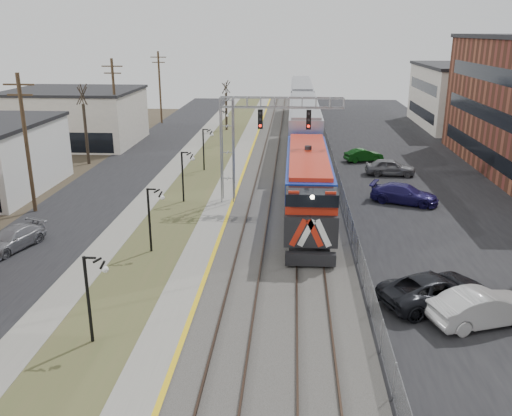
{
  "coord_description": "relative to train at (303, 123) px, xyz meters",
  "views": [
    {
      "loc": [
        4.38,
        -11.74,
        12.74
      ],
      "look_at": [
        2.27,
        19.03,
        2.6
      ],
      "focal_mm": 38.0,
      "sensor_mm": 36.0,
      "label": 1
    }
  ],
  "objects": [
    {
      "name": "street_west",
      "position": [
        -17.0,
        -13.9,
        -2.86
      ],
      "size": [
        7.0,
        120.0,
        0.04
      ],
      "primitive_type": "cube",
      "color": "black",
      "rests_on": "ground"
    },
    {
      "name": "sidewalk",
      "position": [
        -12.5,
        -13.9,
        -2.84
      ],
      "size": [
        2.0,
        120.0,
        0.08
      ],
      "primitive_type": "cube",
      "color": "gray",
      "rests_on": "ground"
    },
    {
      "name": "utility_poles",
      "position": [
        -20.0,
        -23.9,
        2.12
      ],
      "size": [
        0.28,
        80.28,
        10.0
      ],
      "color": "#4C3823",
      "rests_on": "ground"
    },
    {
      "name": "grass_median",
      "position": [
        -9.5,
        -13.9,
        -2.85
      ],
      "size": [
        4.0,
        120.0,
        0.06
      ],
      "primitive_type": "cube",
      "color": "#4A522C",
      "rests_on": "ground"
    },
    {
      "name": "signal_gantry",
      "position": [
        -4.28,
        -20.91,
        2.7
      ],
      "size": [
        9.0,
        1.07,
        8.15
      ],
      "color": "gray",
      "rests_on": "ground"
    },
    {
      "name": "ballast_bed",
      "position": [
        -1.5,
        -13.9,
        -2.78
      ],
      "size": [
        8.0,
        120.0,
        0.2
      ],
      "primitive_type": "cube",
      "color": "#595651",
      "rests_on": "ground"
    },
    {
      "name": "car_street_b",
      "position": [
        -18.01,
        -31.05,
        -2.23
      ],
      "size": [
        3.07,
        4.82,
        1.3
      ],
      "primitive_type": "imported",
      "rotation": [
        0.0,
        0.0,
        -0.3
      ],
      "color": "gray",
      "rests_on": "ground"
    },
    {
      "name": "track_far",
      "position": [
        -0.0,
        -13.9,
        -2.61
      ],
      "size": [
        1.58,
        120.0,
        0.15
      ],
      "color": "#2D2119",
      "rests_on": "ballast_bed"
    },
    {
      "name": "parking_lot",
      "position": [
        10.5,
        -13.9,
        -2.86
      ],
      "size": [
        16.0,
        120.0,
        0.04
      ],
      "primitive_type": "cube",
      "color": "black",
      "rests_on": "ground"
    },
    {
      "name": "car_lot_e",
      "position": [
        7.87,
        -11.57,
        -2.12
      ],
      "size": [
        4.57,
        2.03,
        1.53
      ],
      "primitive_type": "imported",
      "rotation": [
        0.0,
        0.0,
        1.52
      ],
      "color": "slate",
      "rests_on": "ground"
    },
    {
      "name": "car_lot_c",
      "position": [
        5.92,
        -36.52,
        -2.11
      ],
      "size": [
        6.14,
        4.61,
        1.55
      ],
      "primitive_type": "imported",
      "rotation": [
        0.0,
        0.0,
        1.99
      ],
      "color": "black",
      "rests_on": "ground"
    },
    {
      "name": "car_lot_b",
      "position": [
        7.6,
        -38.22,
        -2.07
      ],
      "size": [
        5.21,
        3.24,
        1.62
      ],
      "primitive_type": "imported",
      "rotation": [
        0.0,
        0.0,
        1.91
      ],
      "color": "#BBBBBB",
      "rests_on": "ground"
    },
    {
      "name": "platform",
      "position": [
        -6.5,
        -13.9,
        -2.76
      ],
      "size": [
        2.0,
        120.0,
        0.24
      ],
      "primitive_type": "cube",
      "color": "gray",
      "rests_on": "ground"
    },
    {
      "name": "platform_edge",
      "position": [
        -5.62,
        -13.9,
        -2.64
      ],
      "size": [
        0.24,
        120.0,
        0.01
      ],
      "primitive_type": "cube",
      "color": "gold",
      "rests_on": "platform"
    },
    {
      "name": "lampposts",
      "position": [
        -9.5,
        -30.61,
        -0.88
      ],
      "size": [
        0.14,
        62.14,
        4.0
      ],
      "color": "black",
      "rests_on": "ground"
    },
    {
      "name": "bare_trees",
      "position": [
        -18.16,
        -9.99,
        -0.18
      ],
      "size": [
        12.3,
        42.3,
        5.95
      ],
      "color": "#382D23",
      "rests_on": "ground"
    },
    {
      "name": "fence",
      "position": [
        2.7,
        -13.9,
        -2.08
      ],
      "size": [
        0.04,
        120.0,
        1.6
      ],
      "primitive_type": "cube",
      "color": "gray",
      "rests_on": "ground"
    },
    {
      "name": "car_lot_d",
      "position": [
        7.54,
        -20.09,
        -2.14
      ],
      "size": [
        5.52,
        3.79,
        1.48
      ],
      "primitive_type": "imported",
      "rotation": [
        0.0,
        0.0,
        1.2
      ],
      "color": "#1F1855",
      "rests_on": "ground"
    },
    {
      "name": "car_lot_f",
      "position": [
        6.1,
        -6.16,
        -2.25
      ],
      "size": [
        4.09,
        2.47,
        1.27
      ],
      "primitive_type": "imported",
      "rotation": [
        0.0,
        0.0,
        1.88
      ],
      "color": "#0D430F",
      "rests_on": "ground"
    },
    {
      "name": "train",
      "position": [
        0.0,
        0.0,
        0.0
      ],
      "size": [
        3.0,
        63.05,
        5.33
      ],
      "color": "#122B97",
      "rests_on": "ground"
    },
    {
      "name": "track_near",
      "position": [
        -3.5,
        -13.9,
        -2.61
      ],
      "size": [
        1.58,
        120.0,
        0.15
      ],
      "color": "#2D2119",
      "rests_on": "ballast_bed"
    }
  ]
}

